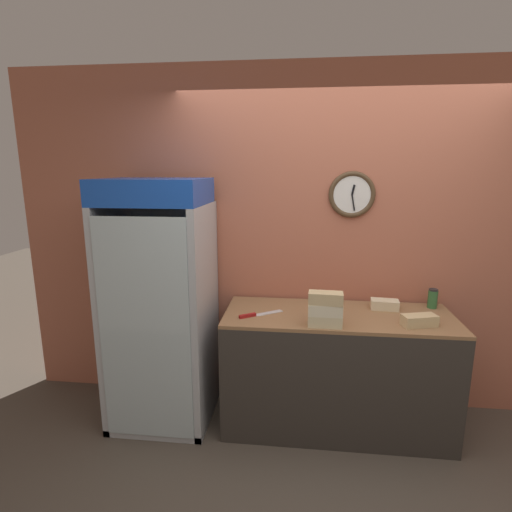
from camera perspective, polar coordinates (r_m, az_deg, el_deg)
wall_back at (r=3.22m, az=11.50°, el=1.91°), size 5.20×0.09×2.70m
prep_counter at (r=3.17m, az=11.33°, el=-15.70°), size 1.65×0.64×0.89m
beverage_cooler at (r=3.13m, az=-13.20°, el=-4.88°), size 0.74×0.69×1.86m
sandwich_stack_bottom at (r=2.74m, az=9.81°, el=-9.07°), size 0.23×0.11×0.08m
sandwich_stack_middle at (r=2.71m, az=9.87°, el=-7.52°), size 0.23×0.11×0.08m
sandwich_stack_top at (r=2.68m, az=9.93°, el=-5.94°), size 0.23×0.12×0.08m
sandwich_flat_left at (r=3.16m, az=17.89°, el=-6.60°), size 0.21×0.13×0.07m
sandwich_flat_right at (r=2.92m, az=22.30°, el=-8.51°), size 0.25×0.16×0.08m
chefs_knife at (r=2.89m, az=-0.15°, el=-8.38°), size 0.31×0.22×0.02m
condiment_jar at (r=3.30m, az=23.92°, el=-5.57°), size 0.07×0.07×0.15m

